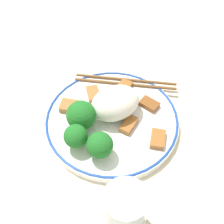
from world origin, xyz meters
TOP-DOWN VIEW (x-y plane):
  - ground_plane at (0.00, 0.00)m, footprint 3.00×3.00m
  - plate at (0.00, 0.00)m, footprint 0.25×0.25m
  - rice_mound at (0.01, 0.01)m, footprint 0.09×0.07m
  - broccoli_back_left at (-0.06, 0.01)m, footprint 0.05×0.05m
  - broccoli_back_center at (-0.08, -0.03)m, footprint 0.04×0.04m
  - broccoli_back_right at (-0.05, -0.06)m, footprint 0.05×0.05m
  - meat_near_front at (0.02, -0.03)m, footprint 0.04×0.04m
  - meat_near_left at (0.03, 0.03)m, footprint 0.03×0.02m
  - meat_near_right at (0.08, -0.01)m, footprint 0.04×0.04m
  - meat_near_back at (-0.06, 0.06)m, footprint 0.04×0.04m
  - meat_on_rice_edge at (0.05, -0.08)m, footprint 0.04×0.05m
  - meat_mid_left at (0.06, 0.06)m, footprint 0.04×0.04m
  - meat_mid_right at (-0.01, 0.07)m, footprint 0.03×0.04m
  - chopsticks at (0.07, 0.07)m, footprint 0.18×0.14m
  - drinking_glass at (-0.07, -0.18)m, footprint 0.06×0.06m

SIDE VIEW (x-z plane):
  - ground_plane at x=0.00m, z-range 0.00..0.00m
  - plate at x=0.00m, z-range 0.00..0.02m
  - chopsticks at x=0.07m, z-range 0.02..0.02m
  - meat_near_right at x=0.08m, z-range 0.02..0.03m
  - meat_on_rice_edge at x=0.05m, z-range 0.02..0.03m
  - meat_mid_left at x=0.06m, z-range 0.02..0.03m
  - meat_near_left at x=0.03m, z-range 0.02..0.03m
  - meat_mid_right at x=-0.01m, z-range 0.02..0.03m
  - meat_near_front at x=0.02m, z-range 0.02..0.03m
  - meat_near_back at x=-0.06m, z-range 0.02..0.03m
  - broccoli_back_center at x=-0.08m, z-range 0.02..0.07m
  - rice_mound at x=0.01m, z-range 0.02..0.07m
  - broccoli_back_right at x=-0.05m, z-range 0.02..0.07m
  - broccoli_back_left at x=-0.06m, z-range 0.02..0.08m
  - drinking_glass at x=-0.07m, z-range 0.00..0.10m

